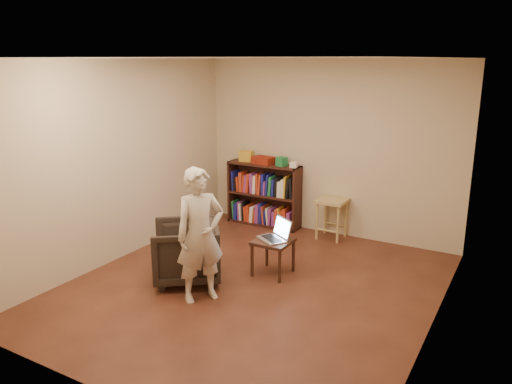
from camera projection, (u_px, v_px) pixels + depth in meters
The scene contains 15 objects.
floor at pixel (252, 287), 5.85m from camera, with size 4.50×4.50×0.00m, color #3F1E14.
ceiling at pixel (252, 58), 5.18m from camera, with size 4.50×4.50×0.00m, color white.
wall_back at pixel (328, 149), 7.40m from camera, with size 4.00×4.00×0.00m, color beige.
wall_left at pixel (119, 162), 6.47m from camera, with size 4.50×4.50×0.00m, color beige.
wall_right at pixel (441, 205), 4.55m from camera, with size 4.50×4.50×0.00m, color beige.
bookshelf at pixel (264, 198), 7.97m from camera, with size 1.20×0.30×1.00m.
box_yellow at pixel (246, 156), 7.98m from camera, with size 0.20×0.15×0.17m, color gold.
red_cloth at pixel (263, 160), 7.81m from camera, with size 0.33×0.24×0.11m, color maroon.
box_green at pixel (282, 162), 7.64m from camera, with size 0.14×0.14×0.14m, color #217C3F.
box_white at pixel (294, 165), 7.54m from camera, with size 0.10×0.10×0.08m, color white.
stool at pixel (332, 207), 7.34m from camera, with size 0.41×0.41×0.60m.
armchair at pixel (186, 252), 5.96m from camera, with size 0.76×0.79×0.72m, color #2B231C.
side_table at pixel (273, 246), 6.12m from camera, with size 0.44×0.44×0.45m.
laptop at pixel (276, 235), 6.11m from camera, with size 0.46×0.45×0.26m.
person at pixel (200, 235), 5.38m from camera, with size 0.54×0.36×1.49m, color beige.
Camera 1 is at (2.70, -4.63, 2.59)m, focal length 35.00 mm.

